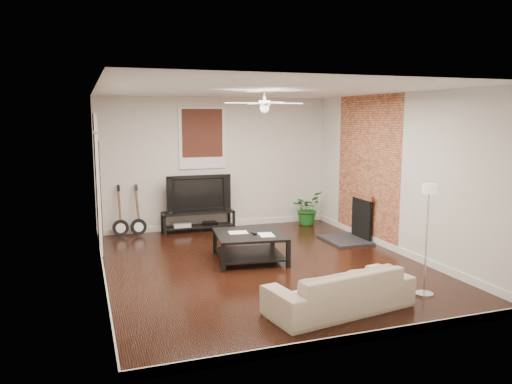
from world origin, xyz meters
The scene contains 14 objects.
room centered at (0.00, 0.00, 1.40)m, with size 5.01×6.01×2.81m.
brick_accent centered at (2.49, 1.00, 1.40)m, with size 0.02×2.20×2.80m, color #984931.
fireplace centered at (2.20, 1.00, 0.46)m, with size 0.80×1.10×0.92m, color black.
window_back centered at (-0.30, 2.97, 1.95)m, with size 1.00×0.06×1.30m, color #33160E.
door_left centered at (-2.46, 1.90, 1.25)m, with size 0.08×1.00×2.50m, color white.
tv_stand centered at (-0.46, 2.78, 0.21)m, with size 1.51×0.40×0.42m, color black.
tv centered at (-0.46, 2.80, 0.81)m, with size 1.35×0.18×0.78m, color black.
coffee_table centered at (-0.13, 0.35, 0.23)m, with size 1.11×1.11×0.47m, color black.
sofa centered at (0.23, -2.09, 0.27)m, with size 1.88×0.73×0.55m, color tan.
floor_lamp centered at (1.58, -1.99, 0.77)m, with size 0.25×0.25×1.53m, color silver, non-canonical shape.
potted_plant centered at (1.98, 2.62, 0.37)m, with size 0.67×0.58×0.74m, color #1B601E.
guitar_left centered at (-2.05, 2.75, 0.53)m, with size 0.33×0.23×1.05m, color black, non-canonical shape.
guitar_right centered at (-1.70, 2.72, 0.53)m, with size 0.33×0.23×1.05m, color black, non-canonical shape.
ceiling_fan centered at (0.00, 0.00, 2.60)m, with size 1.24×1.24×0.32m, color white, non-canonical shape.
Camera 1 is at (-2.72, -7.38, 2.40)m, focal length 35.10 mm.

